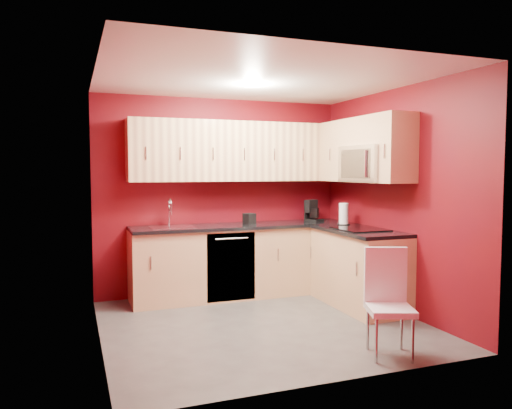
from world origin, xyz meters
TOP-DOWN VIEW (x-y plane):
  - floor at (0.00, 0.00)m, footprint 3.20×3.20m
  - ceiling at (0.00, 0.00)m, footprint 3.20×3.20m
  - wall_back at (0.00, 1.50)m, footprint 3.20×0.00m
  - wall_front at (0.00, -1.50)m, footprint 3.20×0.00m
  - wall_left at (-1.60, 0.00)m, footprint 0.00×3.00m
  - wall_right at (1.60, 0.00)m, footprint 0.00×3.00m
  - base_cabinets_back at (0.20, 1.20)m, footprint 2.80×0.60m
  - base_cabinets_right at (1.30, 0.25)m, footprint 0.60×1.30m
  - countertop_back at (0.20, 1.19)m, footprint 2.80×0.63m
  - countertop_right at (1.29, 0.23)m, footprint 0.63×1.27m
  - upper_cabinets_back at (0.20, 1.32)m, footprint 2.80×0.35m
  - upper_cabinets_right at (1.42, 0.44)m, footprint 0.35×1.55m
  - microwave at (1.39, 0.20)m, footprint 0.42×0.76m
  - cooktop at (1.28, 0.20)m, footprint 0.50×0.55m
  - sink at (-0.70, 1.20)m, footprint 0.52×0.42m
  - dishwasher_front at (-0.05, 0.91)m, footprint 0.60×0.02m
  - downlight at (0.00, 0.30)m, footprint 0.20×0.20m
  - coffee_maker at (1.20, 1.21)m, footprint 0.24×0.27m
  - napkin_holder at (0.28, 1.19)m, footprint 0.16×0.16m
  - paper_towel at (1.36, 0.71)m, footprint 0.17×0.17m
  - dining_chair at (0.70, -1.20)m, footprint 0.48×0.49m

SIDE VIEW (x-z plane):
  - floor at x=0.00m, z-range 0.00..0.00m
  - base_cabinets_back at x=0.20m, z-range 0.00..0.87m
  - base_cabinets_right at x=1.30m, z-range 0.00..0.87m
  - dishwasher_front at x=-0.05m, z-range 0.03..0.84m
  - dining_chair at x=0.70m, z-range 0.00..0.92m
  - countertop_back at x=0.20m, z-range 0.87..0.91m
  - countertop_right at x=1.29m, z-range 0.87..0.91m
  - cooktop at x=1.28m, z-range 0.91..0.92m
  - sink at x=-0.70m, z-range 0.77..1.12m
  - napkin_holder at x=0.28m, z-range 0.91..1.05m
  - paper_towel at x=1.36m, z-range 0.91..1.18m
  - coffee_maker at x=1.20m, z-range 0.91..1.19m
  - wall_back at x=0.00m, z-range -0.35..2.85m
  - wall_front at x=0.00m, z-range -0.35..2.85m
  - wall_left at x=-1.60m, z-range -0.25..2.75m
  - wall_right at x=1.60m, z-range -0.25..2.75m
  - microwave at x=1.39m, z-range 1.45..1.87m
  - upper_cabinets_back at x=0.20m, z-range 1.45..2.20m
  - upper_cabinets_right at x=1.42m, z-range 1.51..2.26m
  - downlight at x=0.00m, z-range 2.48..2.49m
  - ceiling at x=0.00m, z-range 2.50..2.50m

